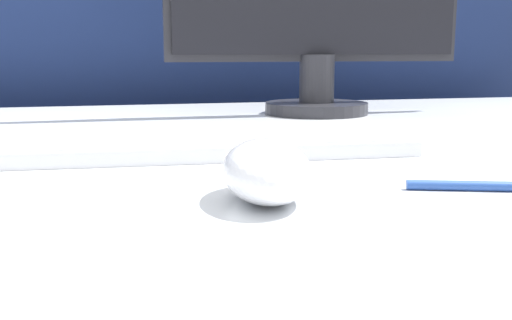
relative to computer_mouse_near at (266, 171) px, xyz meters
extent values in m
cube|color=navy|center=(-0.08, 0.96, -0.12)|extent=(5.00, 0.03, 1.24)
ellipsoid|color=white|center=(0.00, 0.00, 0.00)|extent=(0.08, 0.11, 0.05)
cube|color=silver|center=(-0.02, 0.22, -0.01)|extent=(0.46, 0.15, 0.02)
cube|color=white|center=(-0.02, 0.22, 0.00)|extent=(0.43, 0.14, 0.01)
cylinder|color=#28282D|center=(0.24, 0.58, -0.01)|extent=(0.18, 0.18, 0.02)
cylinder|color=#28282D|center=(0.24, 0.58, 0.04)|extent=(0.06, 0.06, 0.08)
cylinder|color=#284C9E|center=(0.19, -0.01, -0.02)|extent=(0.14, 0.05, 0.01)
camera|label=1|loc=(-0.11, -0.41, 0.09)|focal=42.00mm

